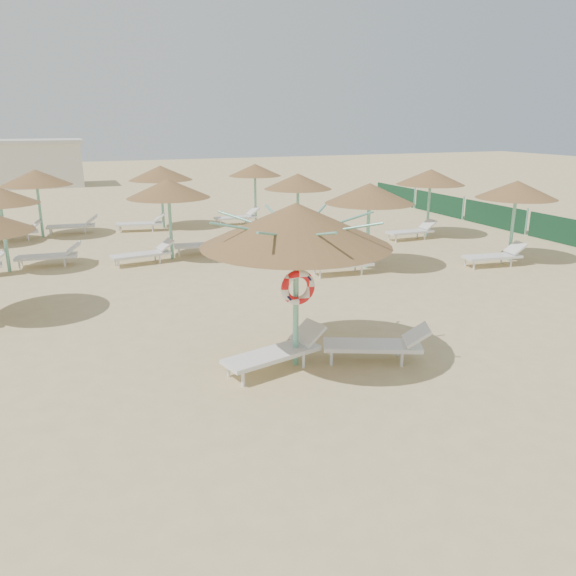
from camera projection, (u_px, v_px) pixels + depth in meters
name	position (u px, v px, depth m)	size (l,w,h in m)	color
ground	(284.00, 362.00, 11.03)	(120.00, 120.00, 0.00)	#CDB77D
main_palapa	(296.00, 225.00, 10.14)	(3.51, 3.51, 3.15)	#6FC0A6
lounger_main_a	(278.00, 351.00, 10.63)	(2.15, 1.11, 0.75)	white
lounger_main_b	(379.00, 344.00, 10.98)	(2.12, 1.40, 0.74)	white
palapa_field	(202.00, 186.00, 19.91)	(20.72, 13.11, 2.70)	#6FC0A6
service_hut	(21.00, 163.00, 39.45)	(8.40, 4.40, 3.25)	silver
windbreak_fence	(495.00, 216.00, 24.77)	(0.08, 19.84, 1.10)	#174724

